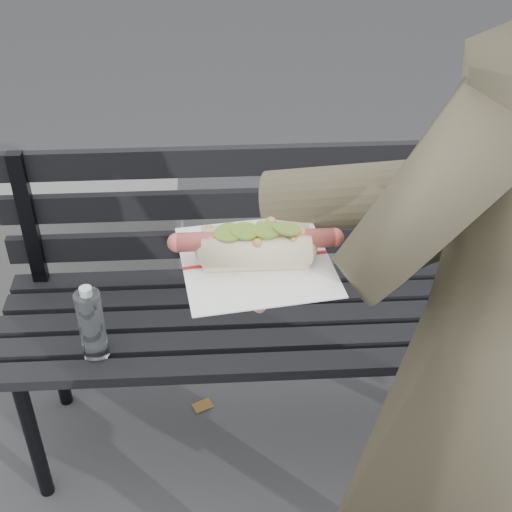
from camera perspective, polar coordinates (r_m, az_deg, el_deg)
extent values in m
cylinder|color=black|center=(2.03, -17.39, -13.76)|extent=(0.04, 0.04, 0.45)
cylinder|color=black|center=(2.26, -15.76, -7.21)|extent=(0.04, 0.04, 0.45)
cylinder|color=black|center=(2.35, 18.21, -5.84)|extent=(0.04, 0.04, 0.45)
cube|color=black|center=(1.79, 2.61, -8.76)|extent=(1.50, 0.07, 0.03)
cube|color=black|center=(1.85, 2.35, -6.80)|extent=(1.50, 0.07, 0.03)
cube|color=black|center=(1.92, 2.11, -4.98)|extent=(1.50, 0.07, 0.03)
cube|color=black|center=(1.98, 1.88, -3.28)|extent=(1.50, 0.07, 0.03)
cube|color=black|center=(2.06, 1.67, -1.70)|extent=(1.50, 0.07, 0.03)
cube|color=black|center=(2.01, -17.70, 2.53)|extent=(0.04, 0.03, 0.42)
cube|color=black|center=(2.02, 1.65, 1.18)|extent=(1.50, 0.02, 0.08)
cube|color=black|center=(1.95, 1.72, 4.33)|extent=(1.50, 0.02, 0.08)
cube|color=black|center=(1.88, 1.79, 7.70)|extent=(1.50, 0.02, 0.08)
cylinder|color=white|center=(1.77, -13.00, -5.42)|extent=(0.06, 0.06, 0.19)
cylinder|color=white|center=(1.71, -13.47, -2.77)|extent=(0.03, 0.03, 0.02)
cube|color=slate|center=(2.81, -18.34, 1.20)|extent=(1.20, 0.40, 0.40)
imported|color=#484730|center=(1.23, 18.99, -7.66)|extent=(0.78, 0.66, 1.82)
cylinder|color=#484730|center=(1.00, 14.87, 5.13)|extent=(0.51, 0.23, 0.19)
cylinder|color=#D8A384|center=(0.94, 2.40, -0.55)|extent=(0.09, 0.08, 0.07)
ellipsoid|color=#D8A384|center=(0.93, 0.00, -1.25)|extent=(0.10, 0.11, 0.03)
cylinder|color=#D8A384|center=(0.91, -3.37, -2.41)|extent=(0.05, 0.02, 0.02)
cylinder|color=#D8A384|center=(0.92, -3.38, -1.64)|extent=(0.05, 0.02, 0.02)
cylinder|color=#D8A384|center=(0.94, -3.40, -0.89)|extent=(0.05, 0.02, 0.02)
cylinder|color=#D8A384|center=(0.95, -3.41, -0.17)|extent=(0.05, 0.02, 0.02)
cylinder|color=#D8A384|center=(0.89, 0.85, -3.26)|extent=(0.04, 0.05, 0.02)
cube|color=white|center=(0.92, 0.00, -0.40)|extent=(0.21, 0.21, 0.00)
cube|color=#B21E1E|center=(0.92, 0.00, -0.32)|extent=(0.19, 0.03, 0.00)
cylinder|color=#C5514B|center=(0.90, 0.00, 1.29)|extent=(0.20, 0.02, 0.02)
sphere|color=#C5514B|center=(0.90, -6.35, 1.07)|extent=(0.03, 0.02, 0.02)
sphere|color=#C5514B|center=(0.91, 6.29, 1.48)|extent=(0.03, 0.02, 0.02)
sphere|color=#9E6B2D|center=(0.89, -2.00, 1.70)|extent=(0.01, 0.01, 0.01)
sphere|color=#9E6B2D|center=(0.91, -3.78, 2.26)|extent=(0.01, 0.01, 0.01)
sphere|color=#9E6B2D|center=(0.90, 2.52, 2.16)|extent=(0.01, 0.01, 0.01)
sphere|color=#9E6B2D|center=(0.88, -3.02, 0.61)|extent=(0.01, 0.01, 0.01)
sphere|color=#9E6B2D|center=(0.91, 0.11, 2.15)|extent=(0.01, 0.01, 0.01)
sphere|color=#9E6B2D|center=(0.90, 0.02, 1.35)|extent=(0.01, 0.01, 0.01)
sphere|color=#9E6B2D|center=(0.89, -3.49, 0.86)|extent=(0.01, 0.01, 0.01)
sphere|color=#9E6B2D|center=(0.90, 2.31, 1.37)|extent=(0.01, 0.01, 0.01)
sphere|color=#9E6B2D|center=(0.89, -3.61, 1.21)|extent=(0.01, 0.01, 0.01)
sphere|color=#9E6B2D|center=(0.89, -2.52, 0.86)|extent=(0.01, 0.01, 0.01)
sphere|color=#9E6B2D|center=(0.91, -1.01, 2.20)|extent=(0.01, 0.01, 0.01)
sphere|color=#9E6B2D|center=(0.88, 2.98, 1.30)|extent=(0.01, 0.01, 0.01)
sphere|color=#9E6B2D|center=(0.90, 0.72, 1.86)|extent=(0.01, 0.01, 0.01)
sphere|color=#9E6B2D|center=(0.90, -1.10, 2.08)|extent=(0.01, 0.01, 0.01)
sphere|color=#9E6B2D|center=(0.89, 3.14, 1.24)|extent=(0.01, 0.01, 0.01)
sphere|color=#9E6B2D|center=(0.90, -1.84, 1.76)|extent=(0.01, 0.01, 0.01)
sphere|color=#9E6B2D|center=(0.91, 2.27, 2.42)|extent=(0.01, 0.01, 0.01)
sphere|color=#9E6B2D|center=(0.90, 3.72, 1.92)|extent=(0.01, 0.01, 0.01)
sphere|color=#9E6B2D|center=(0.91, -3.14, 1.84)|extent=(0.01, 0.01, 0.01)
sphere|color=#9E6B2D|center=(0.89, 3.76, 0.99)|extent=(0.01, 0.01, 0.01)
sphere|color=#9E6B2D|center=(0.91, 3.56, 2.07)|extent=(0.01, 0.01, 0.01)
sphere|color=#9E6B2D|center=(0.90, -2.89, 1.90)|extent=(0.01, 0.01, 0.01)
sphere|color=#9E6B2D|center=(0.91, 1.19, 2.72)|extent=(0.01, 0.01, 0.01)
sphere|color=#9E6B2D|center=(0.89, -1.78, 1.19)|extent=(0.01, 0.01, 0.01)
sphere|color=#9E6B2D|center=(0.91, 1.37, 2.09)|extent=(0.01, 0.01, 0.01)
sphere|color=#9E6B2D|center=(0.88, 0.10, 0.99)|extent=(0.01, 0.01, 0.01)
sphere|color=#9E6B2D|center=(0.91, 0.42, 2.50)|extent=(0.01, 0.01, 0.01)
sphere|color=#9E6B2D|center=(0.91, -1.31, 2.19)|extent=(0.01, 0.01, 0.01)
cylinder|color=olive|center=(0.89, -2.23, 1.90)|extent=(0.04, 0.04, 0.01)
cylinder|color=olive|center=(0.89, -0.89, 2.01)|extent=(0.04, 0.04, 0.01)
cylinder|color=olive|center=(0.89, 0.85, 2.10)|extent=(0.04, 0.04, 0.01)
cylinder|color=olive|center=(0.89, 2.48, 2.20)|extent=(0.04, 0.04, 0.01)
cube|color=brown|center=(3.25, 17.30, 2.22)|extent=(0.08, 0.09, 0.00)
cube|color=brown|center=(3.28, 12.75, 3.43)|extent=(0.07, 0.09, 0.00)
cube|color=brown|center=(2.27, 19.06, -16.02)|extent=(0.05, 0.05, 0.00)
cube|color=brown|center=(2.32, -4.29, -11.85)|extent=(0.07, 0.06, 0.00)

